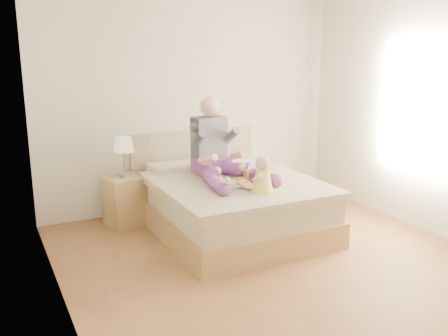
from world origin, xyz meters
name	(u,v)px	position (x,y,z in m)	size (l,w,h in m)	color
room	(289,108)	(0.08, 0.01, 1.51)	(4.02, 4.22, 2.71)	brown
bed	(228,201)	(0.00, 1.08, 0.32)	(1.70, 2.18, 1.00)	olive
nightstand	(127,200)	(-1.00, 1.75, 0.29)	(0.53, 0.49, 0.58)	olive
lamp	(124,147)	(-1.02, 1.72, 0.94)	(0.23, 0.23, 0.47)	#AAABB1
adult	(217,153)	(-0.09, 1.19, 0.88)	(0.78, 1.12, 0.92)	#6B3381
tray	(234,182)	(-0.09, 0.77, 0.64)	(0.51, 0.42, 0.14)	#AAABB1
baby	(262,178)	(0.03, 0.40, 0.76)	(0.29, 0.33, 0.37)	#E5E248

